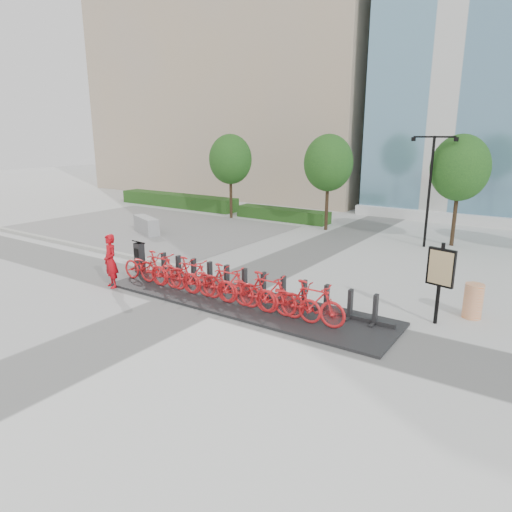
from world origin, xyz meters
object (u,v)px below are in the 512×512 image
Objects in this scene: worker_red at (110,261)px; kiosk at (140,257)px; bike_0 at (145,267)px; jersey_barrier at (146,225)px; construction_barrel at (473,301)px; map_sign at (441,271)px.

kiosk is at bearing 118.68° from worker_red.
bike_0 is 8.62m from jersey_barrier.
kiosk reaches higher than bike_0.
worker_red reaches higher than bike_0.
bike_0 reaches higher than jersey_barrier.
bike_0 is at bearing -162.80° from construction_barrel.
worker_red is 0.82× the size of jersey_barrier.
bike_0 is at bearing -154.27° from map_sign.
map_sign reaches higher than jersey_barrier.
worker_red is 10.37m from map_sign.
worker_red is (0.30, -1.53, 0.24)m from kiosk.
worker_red is 0.81× the size of map_sign.
construction_barrel is (9.98, 3.09, -0.11)m from bike_0.
worker_red reaches higher than jersey_barrier.
kiosk is at bearing 57.04° from bike_0.
kiosk is (-0.99, 0.64, 0.06)m from bike_0.
worker_red reaches higher than kiosk.
bike_0 is at bearing 69.87° from worker_red.
map_sign is (9.23, 2.08, 0.90)m from bike_0.
bike_0 is at bearing -19.72° from jersey_barrier.
map_sign is (10.21, 1.44, 0.84)m from kiosk.
jersey_barrier is (-16.29, 2.78, -0.07)m from construction_barrel.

